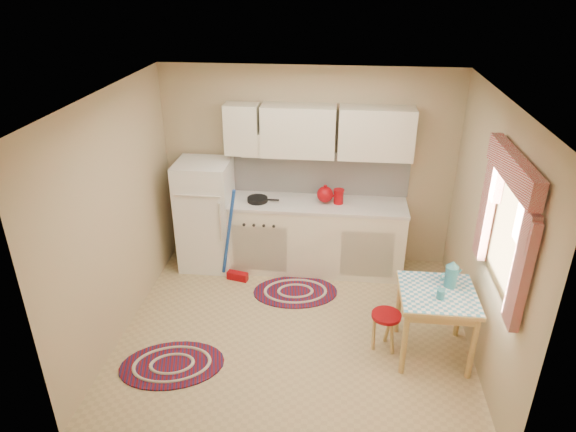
# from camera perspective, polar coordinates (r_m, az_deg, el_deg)

# --- Properties ---
(room_shell) EXTENTS (3.64, 3.60, 2.52)m
(room_shell) POSITION_cam_1_polar(r_m,az_deg,el_deg) (5.02, 2.92, 3.59)
(room_shell) COLOR tan
(room_shell) RESTS_ON ground
(fridge) EXTENTS (0.65, 0.60, 1.40)m
(fridge) POSITION_cam_1_polar(r_m,az_deg,el_deg) (6.51, -9.11, 0.11)
(fridge) COLOR white
(fridge) RESTS_ON ground
(broom) EXTENTS (0.30, 0.18, 1.20)m
(broom) POSITION_cam_1_polar(r_m,az_deg,el_deg) (6.16, -5.84, -2.33)
(broom) COLOR #1B47A9
(broom) RESTS_ON ground
(base_cabinets) EXTENTS (2.25, 0.60, 0.88)m
(base_cabinets) POSITION_cam_1_polar(r_m,az_deg,el_deg) (6.47, 2.74, -2.33)
(base_cabinets) COLOR white
(base_cabinets) RESTS_ON ground
(countertop) EXTENTS (2.27, 0.62, 0.04)m
(countertop) POSITION_cam_1_polar(r_m,az_deg,el_deg) (6.27, 2.83, 1.38)
(countertop) COLOR silver
(countertop) RESTS_ON base_cabinets
(frying_pan) EXTENTS (0.25, 0.25, 0.05)m
(frying_pan) POSITION_cam_1_polar(r_m,az_deg,el_deg) (6.28, -3.41, 1.84)
(frying_pan) COLOR black
(frying_pan) RESTS_ON countertop
(red_kettle) EXTENTS (0.23, 0.21, 0.22)m
(red_kettle) POSITION_cam_1_polar(r_m,az_deg,el_deg) (6.21, 4.14, 2.41)
(red_kettle) COLOR #97050B
(red_kettle) RESTS_ON countertop
(red_canister) EXTENTS (0.13, 0.13, 0.16)m
(red_canister) POSITION_cam_1_polar(r_m,az_deg,el_deg) (6.22, 5.64, 2.09)
(red_canister) COLOR #97050B
(red_canister) RESTS_ON countertop
(table) EXTENTS (0.72, 0.72, 0.72)m
(table) POSITION_cam_1_polar(r_m,az_deg,el_deg) (5.32, 15.87, -11.42)
(table) COLOR #D7B46B
(table) RESTS_ON ground
(stool) EXTENTS (0.39, 0.39, 0.42)m
(stool) POSITION_cam_1_polar(r_m,az_deg,el_deg) (5.36, 10.70, -12.46)
(stool) COLOR #97050B
(stool) RESTS_ON ground
(coffee_pot) EXTENTS (0.17, 0.15, 0.30)m
(coffee_pot) POSITION_cam_1_polar(r_m,az_deg,el_deg) (5.16, 17.71, -6.11)
(coffee_pot) COLOR teal
(coffee_pot) RESTS_ON table
(mug) EXTENTS (0.09, 0.09, 0.10)m
(mug) POSITION_cam_1_polar(r_m,az_deg,el_deg) (5.01, 16.60, -8.36)
(mug) COLOR teal
(mug) RESTS_ON table
(rug_center) EXTENTS (1.09, 0.80, 0.02)m
(rug_center) POSITION_cam_1_polar(r_m,az_deg,el_deg) (6.19, 0.82, -8.42)
(rug_center) COLOR maroon
(rug_center) RESTS_ON ground
(rug_left) EXTENTS (1.15, 0.90, 0.02)m
(rug_left) POSITION_cam_1_polar(r_m,az_deg,el_deg) (5.33, -12.76, -15.82)
(rug_left) COLOR maroon
(rug_left) RESTS_ON ground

